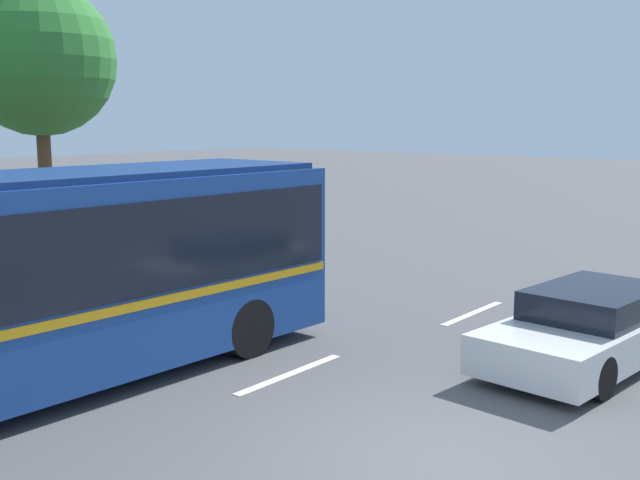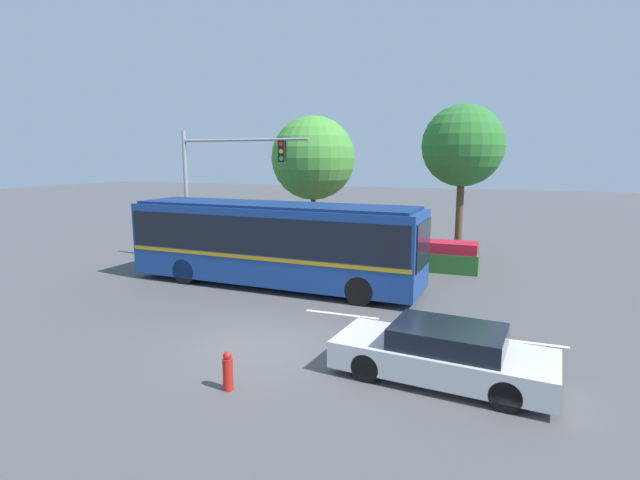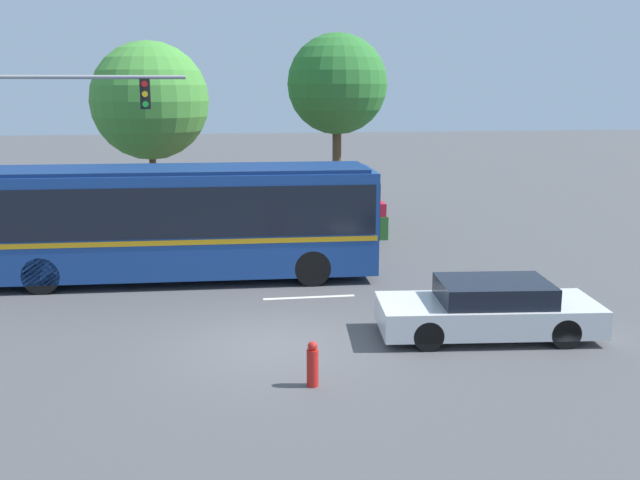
% 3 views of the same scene
% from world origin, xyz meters
% --- Properties ---
extents(ground_plane, '(140.00, 140.00, 0.00)m').
position_xyz_m(ground_plane, '(0.00, 0.00, 0.00)').
color(ground_plane, '#4C4C4F').
extents(sedan_foreground, '(4.92, 2.32, 1.25)m').
position_xyz_m(sedan_foreground, '(4.74, -0.11, 0.60)').
color(sedan_foreground, silver).
rests_on(sedan_foreground, ground).
extents(flowering_hedge, '(7.26, 1.29, 1.30)m').
position_xyz_m(flowering_hedge, '(1.34, 10.69, 0.64)').
color(flowering_hedge, '#286028').
rests_on(flowering_hedge, ground).
extents(street_tree_centre, '(3.95, 3.95, 7.45)m').
position_xyz_m(street_tree_centre, '(3.80, 14.11, 5.45)').
color(street_tree_centre, brown).
rests_on(street_tree_centre, ground).
extents(lane_stripe_near, '(2.40, 0.16, 0.01)m').
position_xyz_m(lane_stripe_near, '(1.22, 3.38, 0.01)').
color(lane_stripe_near, silver).
rests_on(lane_stripe_near, ground).
extents(lane_stripe_mid, '(2.40, 0.16, 0.01)m').
position_xyz_m(lane_stripe_mid, '(6.44, 2.92, 0.01)').
color(lane_stripe_mid, silver).
rests_on(lane_stripe_mid, ground).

